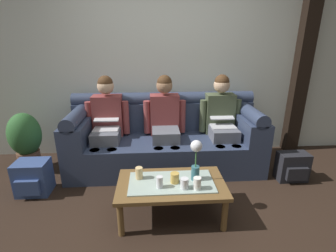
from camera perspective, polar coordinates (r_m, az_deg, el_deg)
The scene contains 17 objects.
ground_plane at distance 2.55m, azimuth 0.91°, elevation -21.00°, with size 14.00×14.00×0.00m, color black.
back_wall_patterned at distance 3.65m, azimuth -1.23°, elevation 16.06°, with size 6.00×0.12×2.90m, color silver.
timber_pillar at distance 4.14m, azimuth 28.57°, elevation 14.21°, with size 0.20×0.20×2.90m, color black.
couch at distance 3.37m, azimuth -0.68°, elevation -3.15°, with size 2.48×0.88×0.96m.
person_left at distance 3.32m, azimuth -13.78°, elevation 1.24°, with size 0.56×0.67×1.22m.
person_middle at distance 3.27m, azimuth -0.70°, elevation 1.56°, with size 0.56×0.67×1.22m.
person_right at distance 3.39m, azimuth 12.10°, elevation 1.77°, with size 0.56×0.67×1.22m.
coffee_table at distance 2.44m, azimuth 0.74°, elevation -13.63°, with size 1.02×0.58×0.38m.
flower_vase at distance 2.35m, azimuth 6.39°, elevation -7.04°, with size 0.11×0.11×0.40m.
cup_near_left at distance 2.31m, azimuth -1.93°, elevation -12.67°, with size 0.06×0.06×0.11m, color silver.
cup_near_right at distance 2.30m, azimuth 3.77°, elevation -12.94°, with size 0.07×0.07×0.10m, color silver.
cup_far_center at distance 2.46m, azimuth -6.62°, elevation -10.62°, with size 0.07×0.07×0.12m, color #DBB77A.
cup_far_left at distance 2.30m, azimuth 6.69°, elevation -12.88°, with size 0.07×0.07×0.11m, color white.
cup_far_right at distance 2.38m, azimuth 1.56°, elevation -11.75°, with size 0.08×0.08×0.10m, color gold.
backpack_left at distance 3.21m, azimuth -28.45°, elevation -10.38°, with size 0.35×0.31×0.38m.
backpack_right at distance 3.44m, azimuth 26.56°, elevation -8.39°, with size 0.36×0.25×0.35m.
potted_plant at distance 3.71m, azimuth -29.78°, elevation -2.63°, with size 0.40×0.40×0.78m.
Camera 1 is at (-0.17, -1.94, 1.65)m, focal length 26.68 mm.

